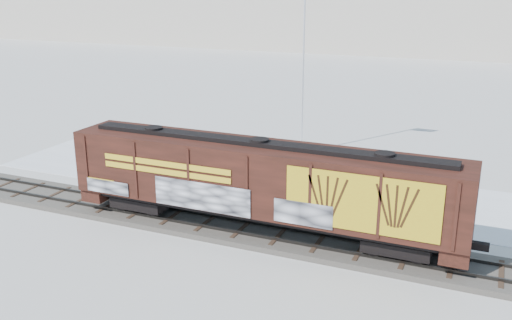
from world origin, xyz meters
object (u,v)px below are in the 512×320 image
at_px(hopper_railcar, 260,180).
at_px(car_silver, 181,164).
at_px(car_white, 303,185).
at_px(car_dark, 312,185).
at_px(flagpole, 304,90).

distance_m(hopper_railcar, car_silver, 10.76).
distance_m(hopper_railcar, car_white, 6.22).
xyz_separation_m(car_silver, car_white, (8.56, -0.69, -0.05)).
height_order(hopper_railcar, car_dark, hopper_railcar).
xyz_separation_m(flagpole, car_dark, (3.49, -8.60, -3.88)).
relative_size(hopper_railcar, flagpole, 1.57).
height_order(flagpole, car_white, flagpole).
height_order(car_white, car_dark, car_dark).
distance_m(hopper_railcar, car_dark, 6.47).
bearing_deg(car_white, car_dark, -47.38).
relative_size(hopper_railcar, car_silver, 4.17).
bearing_deg(hopper_railcar, flagpole, 100.58).
height_order(car_silver, car_white, car_silver).
relative_size(flagpole, car_white, 2.74).
xyz_separation_m(hopper_railcar, car_dark, (0.75, 6.06, -2.13)).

